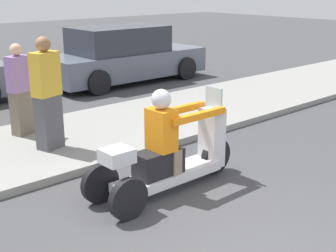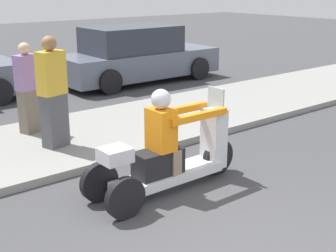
# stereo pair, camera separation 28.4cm
# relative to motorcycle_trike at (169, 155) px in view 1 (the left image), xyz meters

# --- Properties ---
(sidewalk_strip) EXTENTS (28.00, 2.80, 0.12)m
(sidewalk_strip) POSITION_rel_motorcycle_trike_xyz_m (-0.49, 2.61, -0.45)
(sidewalk_strip) COLOR gray
(sidewalk_strip) RESTS_ON ground
(motorcycle_trike) EXTENTS (2.36, 0.70, 1.43)m
(motorcycle_trike) POSITION_rel_motorcycle_trike_xyz_m (0.00, 0.00, 0.00)
(motorcycle_trike) COLOR black
(motorcycle_trike) RESTS_ON ground
(spectator_mid_group) EXTENTS (0.48, 0.37, 1.81)m
(spectator_mid_group) POSITION_rel_motorcycle_trike_xyz_m (-0.54, 2.30, 0.48)
(spectator_mid_group) COLOR #515156
(spectator_mid_group) RESTS_ON sidewalk_strip
(spectator_far_back) EXTENTS (0.43, 0.33, 1.61)m
(spectator_far_back) POSITION_rel_motorcycle_trike_xyz_m (-0.55, 3.29, 0.39)
(spectator_far_back) COLOR #726656
(spectator_far_back) RESTS_ON sidewalk_strip
(parked_car_lot_center) EXTENTS (4.65, 1.94, 1.57)m
(parked_car_lot_center) POSITION_rel_motorcycle_trike_xyz_m (3.86, 6.25, 0.23)
(parked_car_lot_center) COLOR slate
(parked_car_lot_center) RESTS_ON ground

